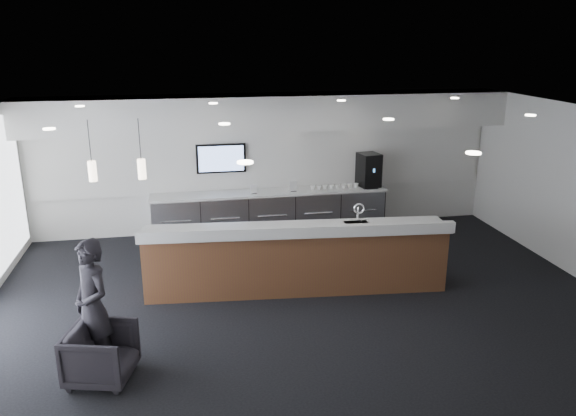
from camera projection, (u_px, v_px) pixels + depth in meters
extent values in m
plane|color=black|center=(307.00, 309.00, 8.87)|extent=(10.00, 10.00, 0.00)
cube|color=black|center=(309.00, 119.00, 7.99)|extent=(10.00, 8.00, 0.02)
cube|color=silver|center=(267.00, 162.00, 12.18)|extent=(10.00, 0.02, 3.00)
cube|color=silver|center=(270.00, 112.00, 11.42)|extent=(10.00, 0.90, 0.70)
cube|color=silver|center=(267.00, 158.00, 12.13)|extent=(9.80, 0.06, 1.40)
cube|color=#9FA3A8|center=(270.00, 213.00, 12.16)|extent=(5.00, 0.60, 0.90)
cube|color=silver|center=(270.00, 192.00, 12.02)|extent=(5.06, 0.66, 0.05)
cylinder|color=white|center=(176.00, 221.00, 11.48)|extent=(0.60, 0.02, 0.02)
cylinder|color=white|center=(225.00, 219.00, 11.66)|extent=(0.60, 0.02, 0.02)
cylinder|color=white|center=(273.00, 216.00, 11.84)|extent=(0.60, 0.02, 0.02)
cylinder|color=white|center=(319.00, 213.00, 12.02)|extent=(0.60, 0.02, 0.02)
cylinder|color=white|center=(363.00, 211.00, 12.20)|extent=(0.60, 0.02, 0.02)
cube|color=black|center=(221.00, 158.00, 11.88)|extent=(1.05, 0.07, 0.62)
cube|color=blue|center=(221.00, 159.00, 11.84)|extent=(0.95, 0.01, 0.54)
cylinder|color=#FFE6C6|center=(143.00, 166.00, 8.53)|extent=(0.12, 0.12, 0.30)
cylinder|color=#FFE6C6|center=(95.00, 167.00, 8.40)|extent=(0.12, 0.12, 0.30)
cube|color=brown|center=(296.00, 260.00, 9.43)|extent=(5.03, 1.14, 1.05)
cube|color=silver|center=(296.00, 229.00, 9.26)|extent=(5.12, 1.22, 0.06)
cube|color=silver|center=(299.00, 232.00, 8.86)|extent=(5.06, 0.57, 0.18)
cylinder|color=white|center=(358.00, 216.00, 9.41)|extent=(0.04, 0.04, 0.28)
torus|color=white|center=(359.00, 209.00, 9.31)|extent=(0.19, 0.05, 0.19)
cube|color=black|center=(369.00, 170.00, 12.31)|extent=(0.49, 0.54, 0.73)
cube|color=white|center=(372.00, 189.00, 12.17)|extent=(0.26, 0.12, 0.02)
cube|color=white|center=(254.00, 189.00, 11.80)|extent=(0.14, 0.05, 0.19)
cube|color=white|center=(293.00, 186.00, 11.95)|extent=(0.17, 0.05, 0.23)
imported|color=black|center=(101.00, 354.00, 6.97)|extent=(0.95, 0.93, 0.71)
imported|color=black|center=(93.00, 306.00, 7.06)|extent=(0.72, 0.77, 1.76)
imported|color=white|center=(356.00, 185.00, 12.27)|extent=(0.10, 0.10, 0.10)
imported|color=white|center=(350.00, 186.00, 12.25)|extent=(0.14, 0.14, 0.10)
imported|color=white|center=(344.00, 186.00, 12.22)|extent=(0.13, 0.13, 0.10)
imported|color=white|center=(338.00, 186.00, 12.20)|extent=(0.13, 0.13, 0.10)
imported|color=white|center=(331.00, 187.00, 12.17)|extent=(0.14, 0.14, 0.10)
imported|color=white|center=(325.00, 187.00, 12.15)|extent=(0.11, 0.11, 0.10)
imported|color=white|center=(319.00, 187.00, 12.12)|extent=(0.15, 0.15, 0.10)
imported|color=white|center=(312.00, 188.00, 12.10)|extent=(0.12, 0.12, 0.10)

